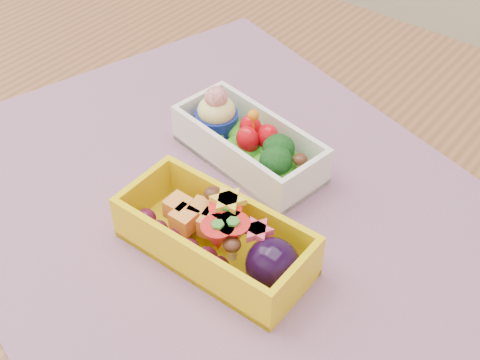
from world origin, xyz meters
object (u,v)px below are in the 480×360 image
Objects in this scene: bento_white at (248,143)px; bento_yellow at (218,237)px; placemat at (230,212)px; table at (195,265)px.

bento_white is 0.97× the size of bento_yellow.
bento_white reaches higher than bento_yellow.
placemat is 3.51× the size of bento_white.
bento_white is at bearing 114.60° from placemat.
bento_yellow reaches higher than placemat.
placemat is 0.07m from bento_white.
bento_white is (-0.03, 0.06, 0.02)m from placemat.
bento_yellow is at bearing -31.72° from table.
placemat reaches higher than table.
bento_yellow is (0.03, -0.05, 0.02)m from placemat.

